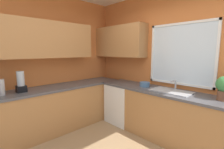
{
  "coord_description": "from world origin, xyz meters",
  "views": [
    {
      "loc": [
        1.44,
        -1.23,
        1.59
      ],
      "look_at": [
        -0.54,
        0.66,
        1.19
      ],
      "focal_mm": 25.94,
      "sensor_mm": 36.0,
      "label": 1
    }
  ],
  "objects_px": {
    "dishwasher": "(123,103)",
    "bowl": "(145,84)",
    "blender_appliance": "(21,83)",
    "kettle": "(1,87)",
    "sink_assembly": "(171,91)"
  },
  "relations": [
    {
      "from": "kettle",
      "to": "bowl",
      "type": "xyz_separation_m",
      "value": [
        1.19,
        2.18,
        -0.08
      ]
    },
    {
      "from": "bowl",
      "to": "dishwasher",
      "type": "bearing_deg",
      "value": -176.86
    },
    {
      "from": "kettle",
      "to": "bowl",
      "type": "height_order",
      "value": "kettle"
    },
    {
      "from": "dishwasher",
      "to": "bowl",
      "type": "distance_m",
      "value": 0.75
    },
    {
      "from": "bowl",
      "to": "blender_appliance",
      "type": "height_order",
      "value": "blender_appliance"
    },
    {
      "from": "kettle",
      "to": "dishwasher",
      "type": "bearing_deg",
      "value": 73.4
    },
    {
      "from": "kettle",
      "to": "blender_appliance",
      "type": "xyz_separation_m",
      "value": [
        -0.02,
        0.29,
        0.03
      ]
    },
    {
      "from": "blender_appliance",
      "to": "kettle",
      "type": "bearing_deg",
      "value": -86.11
    },
    {
      "from": "bowl",
      "to": "blender_appliance",
      "type": "bearing_deg",
      "value": -122.67
    },
    {
      "from": "dishwasher",
      "to": "blender_appliance",
      "type": "bearing_deg",
      "value": -109.61
    },
    {
      "from": "kettle",
      "to": "bowl",
      "type": "bearing_deg",
      "value": 61.38
    },
    {
      "from": "dishwasher",
      "to": "bowl",
      "type": "xyz_separation_m",
      "value": [
        0.55,
        0.03,
        0.51
      ]
    },
    {
      "from": "kettle",
      "to": "blender_appliance",
      "type": "distance_m",
      "value": 0.3
    },
    {
      "from": "bowl",
      "to": "blender_appliance",
      "type": "xyz_separation_m",
      "value": [
        -1.21,
        -1.88,
        0.12
      ]
    },
    {
      "from": "sink_assembly",
      "to": "blender_appliance",
      "type": "distance_m",
      "value": 2.58
    }
  ]
}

